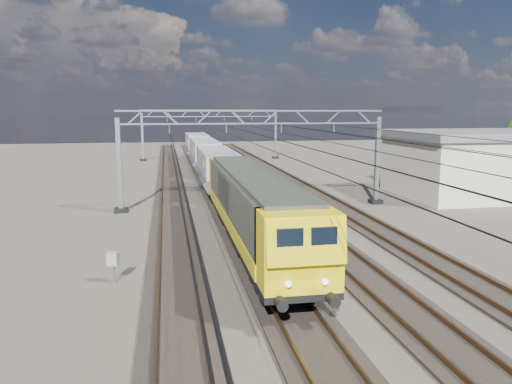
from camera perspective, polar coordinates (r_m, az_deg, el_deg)
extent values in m
plane|color=#2C2821|center=(32.90, 0.99, -3.13)|extent=(160.00, 160.00, 0.00)
cube|color=black|center=(32.29, -9.53, -3.39)|extent=(2.60, 140.00, 0.12)
cube|color=brown|center=(32.26, -10.82, -3.15)|extent=(0.08, 140.00, 0.16)
cube|color=brown|center=(32.27, -8.26, -3.08)|extent=(0.08, 140.00, 0.16)
cube|color=black|center=(32.57, -2.47, -3.16)|extent=(2.60, 140.00, 0.12)
cube|color=brown|center=(32.45, -3.73, -2.93)|extent=(0.08, 140.00, 0.16)
cube|color=brown|center=(32.64, -1.22, -2.84)|extent=(0.08, 140.00, 0.16)
cube|color=black|center=(33.33, 4.37, -2.89)|extent=(2.60, 140.00, 0.12)
cube|color=brown|center=(33.12, 3.17, -2.67)|extent=(0.08, 140.00, 0.16)
cube|color=brown|center=(33.48, 5.57, -2.57)|extent=(0.08, 140.00, 0.16)
cube|color=black|center=(34.53, 10.81, -2.60)|extent=(2.60, 140.00, 0.12)
cube|color=brown|center=(34.25, 9.70, -2.39)|extent=(0.08, 140.00, 0.16)
cube|color=brown|center=(34.76, 11.93, -2.28)|extent=(0.08, 140.00, 0.16)
cube|color=gray|center=(35.86, -15.37, 2.92)|extent=(0.30, 0.30, 6.60)
cube|color=gray|center=(39.03, 13.68, 3.49)|extent=(0.30, 0.30, 6.60)
cube|color=black|center=(36.33, -15.15, -2.02)|extent=(0.90, 0.90, 0.30)
cube|color=black|center=(39.46, 13.50, -1.06)|extent=(0.90, 0.90, 0.30)
cube|color=gray|center=(36.05, -0.23, 9.26)|extent=(19.30, 0.18, 0.12)
cube|color=gray|center=(36.06, -0.22, 7.83)|extent=(19.30, 0.18, 0.12)
cube|color=gray|center=(35.57, -13.67, 8.27)|extent=(1.03, 0.10, 0.94)
cube|color=gray|center=(35.51, -9.81, 8.40)|extent=(1.03, 0.10, 0.94)
cube|color=gray|center=(35.61, -5.94, 8.49)|extent=(1.03, 0.10, 0.94)
cube|color=gray|center=(35.87, -2.11, 8.54)|extent=(1.03, 0.10, 0.94)
cube|color=gray|center=(36.28, 1.64, 8.55)|extent=(1.03, 0.10, 0.94)
cube|color=gray|center=(36.84, 5.30, 8.53)|extent=(1.03, 0.10, 0.94)
cube|color=gray|center=(37.54, 8.84, 8.47)|extent=(1.03, 0.10, 0.94)
cube|color=gray|center=(38.37, 12.23, 8.39)|extent=(1.03, 0.10, 0.94)
cube|color=gray|center=(35.53, -9.87, 7.15)|extent=(0.06, 0.06, 0.65)
cube|color=gray|center=(35.78, -3.41, 7.28)|extent=(0.06, 0.06, 0.65)
cube|color=gray|center=(36.47, 2.90, 7.33)|extent=(0.06, 0.06, 0.65)
cube|color=gray|center=(37.58, 8.90, 7.29)|extent=(0.06, 0.06, 0.65)
cube|color=gray|center=(71.68, -12.85, 6.11)|extent=(0.30, 0.30, 6.60)
cube|color=gray|center=(73.32, 2.24, 6.41)|extent=(0.30, 0.30, 6.60)
cube|color=black|center=(71.92, -12.76, 3.61)|extent=(0.90, 0.90, 0.30)
cube|color=black|center=(73.55, 2.22, 3.96)|extent=(0.90, 0.90, 0.30)
cube|color=gray|center=(71.78, -5.27, 9.31)|extent=(19.30, 0.18, 0.12)
cube|color=gray|center=(71.78, -5.26, 8.59)|extent=(19.30, 0.18, 0.12)
cube|color=gray|center=(71.54, -11.99, 8.78)|extent=(1.03, 0.10, 0.94)
cube|color=gray|center=(71.51, -10.07, 8.84)|extent=(1.03, 0.10, 0.94)
cube|color=gray|center=(71.56, -8.14, 8.89)|extent=(1.03, 0.10, 0.94)
cube|color=gray|center=(71.68, -6.22, 8.93)|extent=(1.03, 0.10, 0.94)
cube|color=gray|center=(71.89, -4.31, 8.96)|extent=(1.03, 0.10, 0.94)
cube|color=gray|center=(72.17, -2.41, 8.98)|extent=(1.03, 0.10, 0.94)
cube|color=gray|center=(72.53, -0.53, 8.99)|extent=(1.03, 0.10, 0.94)
cube|color=gray|center=(72.97, 1.33, 8.99)|extent=(1.03, 0.10, 0.94)
cube|color=gray|center=(71.52, -10.10, 8.22)|extent=(0.06, 0.06, 0.65)
cube|color=gray|center=(71.64, -6.87, 8.30)|extent=(0.06, 0.06, 0.65)
cube|color=gray|center=(71.99, -3.65, 8.35)|extent=(0.06, 0.06, 0.65)
cube|color=gray|center=(72.56, -0.48, 8.38)|extent=(0.06, 0.06, 0.65)
cylinder|color=black|center=(39.54, -9.91, 6.89)|extent=(0.03, 140.00, 0.03)
cylinder|color=black|center=(39.52, -9.93, 7.62)|extent=(0.03, 140.00, 0.03)
cylinder|color=black|center=(39.76, -4.09, 7.02)|extent=(0.03, 140.00, 0.03)
cylinder|color=black|center=(39.75, -4.10, 7.74)|extent=(0.03, 140.00, 0.03)
cylinder|color=black|center=(40.39, 1.60, 7.08)|extent=(0.03, 140.00, 0.03)
cylinder|color=black|center=(40.37, 1.61, 7.79)|extent=(0.03, 140.00, 0.03)
cylinder|color=black|center=(41.39, 7.07, 7.07)|extent=(0.03, 140.00, 0.03)
cylinder|color=black|center=(41.37, 7.09, 7.76)|extent=(0.03, 140.00, 0.03)
cube|color=black|center=(19.77, 2.79, -9.49)|extent=(2.20, 3.60, 0.60)
cube|color=black|center=(32.15, -2.41, -2.07)|extent=(2.20, 3.60, 0.60)
cube|color=black|center=(25.79, -0.45, -4.08)|extent=(2.65, 20.00, 0.25)
cube|color=black|center=(25.88, -0.44, -4.90)|extent=(2.20, 4.50, 0.75)
cube|color=#2C3229|center=(25.49, -0.45, -0.98)|extent=(2.65, 17.00, 2.60)
cube|color=yellow|center=(25.51, -3.43, -3.28)|extent=(0.04, 17.00, 0.60)
cube|color=yellow|center=(25.95, 2.49, -3.05)|extent=(0.04, 17.00, 0.60)
cube|color=black|center=(26.22, -3.74, 0.07)|extent=(0.05, 5.00, 1.40)
cube|color=black|center=(26.66, 2.06, 0.24)|extent=(0.05, 5.00, 1.40)
cube|color=#2C3229|center=(25.28, -0.45, 2.08)|extent=(2.25, 18.00, 0.15)
cube|color=yellow|center=(16.82, 4.84, -6.49)|extent=(2.65, 1.80, 2.60)
cube|color=yellow|center=(15.81, 5.75, -5.67)|extent=(2.60, 0.46, 1.52)
cube|color=black|center=(15.55, 3.90, -5.52)|extent=(0.85, 0.08, 0.75)
cube|color=black|center=(15.85, 7.78, -5.30)|extent=(0.85, 0.08, 0.75)
cylinder|color=black|center=(15.98, 2.89, -12.66)|extent=(0.36, 0.50, 0.36)
cylinder|color=black|center=(16.42, 8.81, -12.13)|extent=(0.36, 0.50, 0.36)
cylinder|color=white|center=(15.91, 3.71, -10.45)|extent=(0.20, 0.08, 0.20)
cylinder|color=white|center=(16.23, 7.90, -10.12)|extent=(0.20, 0.08, 0.20)
cube|color=yellow|center=(34.39, -3.02, 1.72)|extent=(2.65, 1.80, 2.60)
cube|color=yellow|center=(35.26, -3.22, 2.73)|extent=(2.60, 0.46, 1.52)
cube|color=black|center=(35.29, -4.13, 2.89)|extent=(0.85, 0.08, 0.75)
cube|color=black|center=(35.42, -2.36, 2.93)|extent=(0.85, 0.08, 0.75)
cylinder|color=black|center=(35.69, -4.59, -0.29)|extent=(0.36, 0.50, 0.36)
cylinder|color=black|center=(35.89, -1.89, -0.21)|extent=(0.36, 0.50, 0.36)
cylinder|color=white|center=(35.52, -4.19, 0.65)|extent=(0.20, 0.08, 0.20)
cylinder|color=white|center=(35.66, -2.27, 0.70)|extent=(0.20, 0.08, 0.20)
cube|color=black|center=(38.69, -3.76, -0.16)|extent=(2.20, 2.60, 0.55)
cube|color=black|center=(47.54, -4.98, 1.62)|extent=(2.20, 2.60, 0.55)
cube|color=black|center=(43.06, -4.44, 1.29)|extent=(2.40, 13.00, 0.20)
cube|color=gray|center=(42.85, -4.47, 3.57)|extent=(2.80, 12.00, 1.80)
cube|color=#46494D|center=(42.91, -5.71, 1.88)|extent=(1.48, 12.00, 1.36)
cube|color=#46494D|center=(43.10, -3.19, 1.94)|extent=(1.48, 12.00, 1.36)
cube|color=yellow|center=(39.74, -6.07, 3.23)|extent=(0.04, 1.20, 0.50)
cube|color=black|center=(52.68, -5.50, 2.37)|extent=(2.20, 2.60, 0.55)
cube|color=black|center=(61.60, -6.20, 3.38)|extent=(2.20, 2.60, 0.55)
cube|color=black|center=(57.10, -5.88, 3.27)|extent=(2.40, 13.00, 0.20)
cube|color=gray|center=(56.94, -5.91, 4.99)|extent=(2.80, 12.00, 1.80)
cube|color=#46494D|center=(56.99, -6.84, 3.72)|extent=(1.48, 12.00, 1.36)
cube|color=#46494D|center=(57.13, -4.94, 3.77)|extent=(1.48, 12.00, 1.36)
cube|color=yellow|center=(53.86, -7.18, 4.83)|extent=(0.04, 1.20, 0.50)
cube|color=black|center=(66.76, -6.51, 3.84)|extent=(2.20, 2.60, 0.55)
cube|color=black|center=(75.71, -6.96, 4.49)|extent=(2.20, 2.60, 0.55)
cube|color=black|center=(71.20, -6.76, 4.47)|extent=(2.40, 13.00, 0.20)
cube|color=gray|center=(71.07, -6.79, 5.85)|extent=(2.80, 12.00, 1.80)
cube|color=#46494D|center=(71.11, -7.53, 4.83)|extent=(1.48, 12.00, 1.36)
cube|color=#46494D|center=(71.23, -6.00, 4.87)|extent=(1.48, 12.00, 1.36)
cube|color=yellow|center=(68.01, -7.83, 5.76)|extent=(0.04, 1.20, 0.50)
cube|color=gray|center=(21.80, -15.94, -9.03)|extent=(0.10, 0.10, 0.78)
cube|color=#AEB0B6|center=(21.60, -16.02, -7.35)|extent=(0.53, 0.46, 0.56)
cube|color=beige|center=(47.19, 26.67, 2.64)|extent=(18.00, 10.00, 4.80)
cube|color=slate|center=(46.99, 26.92, 5.91)|extent=(18.60, 10.60, 0.60)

